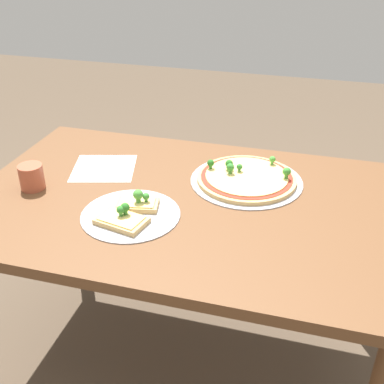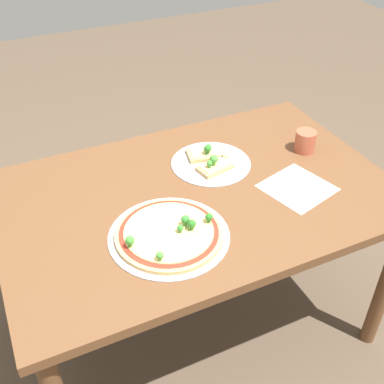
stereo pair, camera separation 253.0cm
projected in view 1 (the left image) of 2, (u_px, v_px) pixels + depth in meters
The scene contains 6 objects.
ground_plane at pixel (184, 355), 1.93m from camera, with size 8.00×8.00×0.00m, color brown.
dining_table at pixel (183, 220), 1.61m from camera, with size 1.39×0.90×0.73m.
pizza_tray_whole at pixel (246, 178), 1.66m from camera, with size 0.39×0.39×0.06m.
pizza_tray_slice at pixel (130, 213), 1.47m from camera, with size 0.31×0.31×0.07m.
drinking_cup at pixel (32, 177), 1.61m from camera, with size 0.08×0.08×0.09m, color #AD5138.
paper_menu at pixel (104, 168), 1.75m from camera, with size 0.22×0.22×0.00m, color white.
Camera 1 is at (0.39, -1.29, 1.53)m, focal length 45.00 mm.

